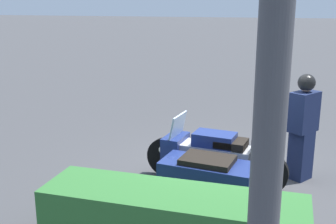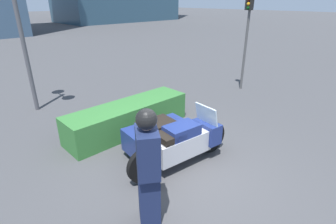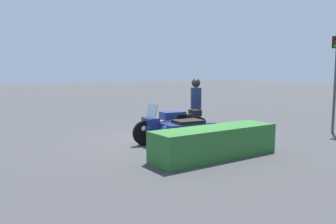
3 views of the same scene
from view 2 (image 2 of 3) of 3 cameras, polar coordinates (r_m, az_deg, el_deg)
ground_plane at (r=5.40m, az=4.20°, el=-13.10°), size 160.00×160.00×0.00m
police_motorcycle at (r=5.65m, az=0.69°, el=-5.44°), size 2.49×1.55×1.18m
officer_rider at (r=3.87m, az=-4.37°, el=-11.56°), size 0.54×0.60×1.88m
hedge_bush_curbside at (r=6.91m, az=-8.55°, el=-1.14°), size 3.35×0.91×0.74m
traffic_light_near at (r=10.16m, az=16.76°, el=16.50°), size 0.23×0.26×3.26m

